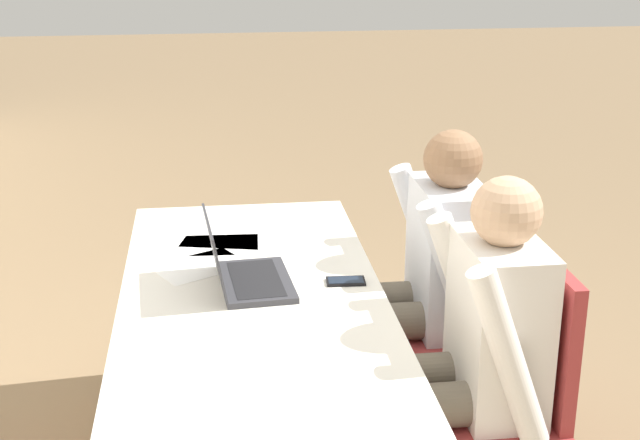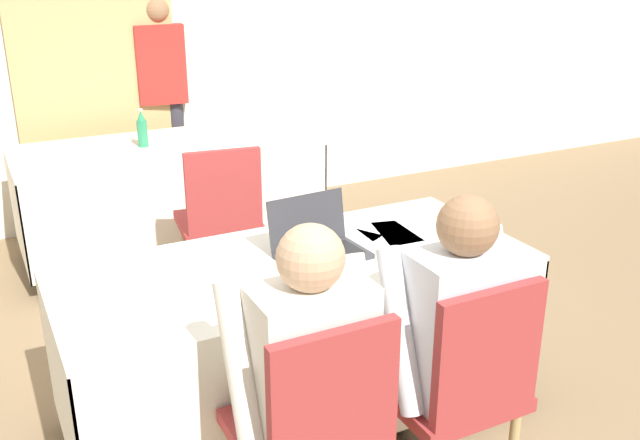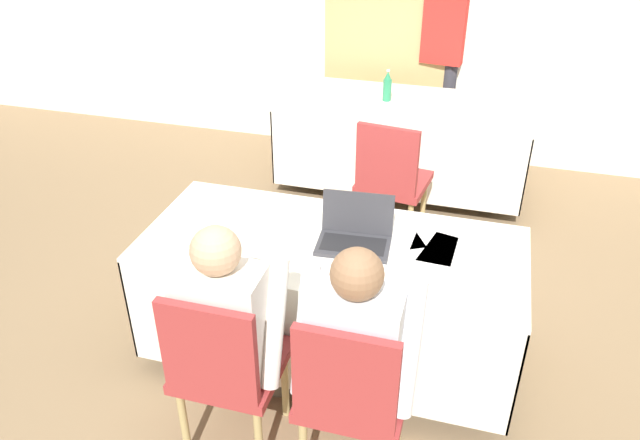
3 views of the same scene
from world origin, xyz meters
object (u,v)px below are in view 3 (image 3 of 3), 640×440
at_px(person_red_shirt, 442,54).
at_px(chair_near_right, 351,392).
at_px(chair_near_left, 225,365).
at_px(person_checkered_shirt, 231,321).
at_px(water_bottle, 387,87).
at_px(cell_phone, 334,280).
at_px(person_white_shirt, 358,345).
at_px(chair_far_spare, 391,178).
at_px(laptop, 355,236).

bearing_deg(person_red_shirt, chair_near_right, -81.91).
bearing_deg(chair_near_left, person_checkered_shirt, -90.00).
bearing_deg(water_bottle, person_red_shirt, 65.20).
bearing_deg(cell_phone, person_white_shirt, -55.83).
relative_size(cell_phone, chair_far_spare, 0.14).
relative_size(chair_near_right, person_red_shirt, 0.58).
bearing_deg(person_checkered_shirt, cell_phone, -139.58).
relative_size(cell_phone, person_red_shirt, 0.08).
xyz_separation_m(cell_phone, chair_far_spare, (0.00, 1.50, -0.22)).
bearing_deg(person_red_shirt, person_white_shirt, -81.88).
xyz_separation_m(laptop, cell_phone, (-0.02, -0.33, -0.04)).
relative_size(laptop, chair_far_spare, 0.40).
distance_m(water_bottle, chair_near_right, 2.80).
xyz_separation_m(laptop, chair_near_right, (0.17, -0.74, -0.26)).
height_order(person_white_shirt, person_red_shirt, person_red_shirt).
xyz_separation_m(laptop, person_white_shirt, (0.17, -0.64, -0.10)).
xyz_separation_m(water_bottle, chair_near_right, (0.38, -2.75, -0.33)).
height_order(water_bottle, chair_near_left, water_bottle).
bearing_deg(chair_near_left, chair_far_spare, -100.93).
xyz_separation_m(cell_phone, person_red_shirt, (0.13, 3.05, 0.18)).
bearing_deg(chair_far_spare, chair_near_right, 102.85).
height_order(water_bottle, person_white_shirt, person_white_shirt).
bearing_deg(chair_near_left, person_white_shirt, -169.33).
xyz_separation_m(laptop, chair_near_left, (-0.39, -0.74, -0.26)).
height_order(laptop, person_white_shirt, person_white_shirt).
distance_m(cell_phone, person_red_shirt, 3.06).
distance_m(chair_near_right, person_white_shirt, 0.19).
bearing_deg(chair_far_spare, water_bottle, -69.22).
relative_size(chair_far_spare, person_red_shirt, 0.58).
bearing_deg(laptop, chair_near_left, -121.76).
relative_size(chair_near_left, person_checkered_shirt, 0.78).
distance_m(chair_far_spare, person_red_shirt, 1.61).
xyz_separation_m(cell_phone, chair_near_left, (-0.37, -0.42, -0.22)).
distance_m(laptop, chair_near_left, 0.88).
xyz_separation_m(cell_phone, person_checkered_shirt, (-0.37, -0.31, -0.06)).
distance_m(laptop, person_checkered_shirt, 0.75).
bearing_deg(person_red_shirt, cell_phone, -85.27).
bearing_deg(person_checkered_shirt, person_white_shirt, -180.00).
bearing_deg(water_bottle, laptop, -83.86).
relative_size(chair_far_spare, person_white_shirt, 0.78).
distance_m(chair_far_spare, person_white_shirt, 1.82).
distance_m(laptop, chair_far_spare, 1.20).
bearing_deg(cell_phone, chair_near_left, -127.93).
xyz_separation_m(person_checkered_shirt, person_red_shirt, (0.50, 3.36, 0.24)).
xyz_separation_m(chair_far_spare, person_checkered_shirt, (-0.37, -1.81, 0.16)).
relative_size(person_white_shirt, person_red_shirt, 0.74).
distance_m(cell_phone, water_bottle, 2.35).
bearing_deg(chair_near_right, cell_phone, -65.97).
bearing_deg(person_white_shirt, chair_near_left, 10.67).
xyz_separation_m(laptop, chair_far_spare, (-0.02, 1.17, -0.26)).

